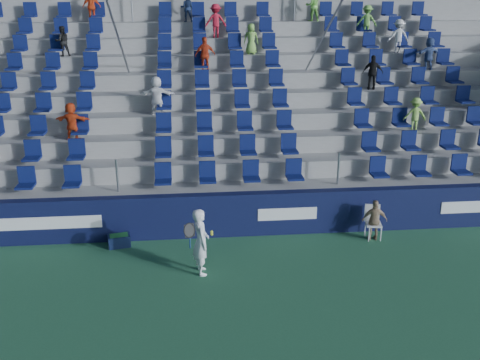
# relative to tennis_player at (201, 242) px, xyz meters

# --- Properties ---
(ground) EXTENTS (70.00, 70.00, 0.00)m
(ground) POSITION_rel_tennis_player_xyz_m (0.87, -1.15, -0.81)
(ground) COLOR #2B6642
(ground) RESTS_ON ground
(sponsor_wall) EXTENTS (24.00, 0.32, 1.20)m
(sponsor_wall) POSITION_rel_tennis_player_xyz_m (0.87, 2.00, -0.21)
(sponsor_wall) COLOR #0F143A
(sponsor_wall) RESTS_ON ground
(grandstand) EXTENTS (24.00, 8.17, 6.63)m
(grandstand) POSITION_rel_tennis_player_xyz_m (0.87, 7.09, 1.33)
(grandstand) COLOR #999994
(grandstand) RESTS_ON ground
(tennis_player) EXTENTS (0.69, 0.66, 1.61)m
(tennis_player) POSITION_rel_tennis_player_xyz_m (0.00, 0.00, 0.00)
(tennis_player) COLOR white
(tennis_player) RESTS_ON ground
(line_judge_chair) EXTENTS (0.46, 0.48, 0.92)m
(line_judge_chair) POSITION_rel_tennis_player_xyz_m (4.62, 1.50, -0.29)
(line_judge_chair) COLOR white
(line_judge_chair) RESTS_ON ground
(line_judge) EXTENTS (0.69, 0.38, 1.12)m
(line_judge) POSITION_rel_tennis_player_xyz_m (4.62, 1.35, -0.25)
(line_judge) COLOR tan
(line_judge) RESTS_ON ground
(ball_bin) EXTENTS (0.62, 0.47, 0.32)m
(ball_bin) POSITION_rel_tennis_player_xyz_m (-2.09, 1.60, -0.64)
(ball_bin) COLOR #0F1A39
(ball_bin) RESTS_ON ground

